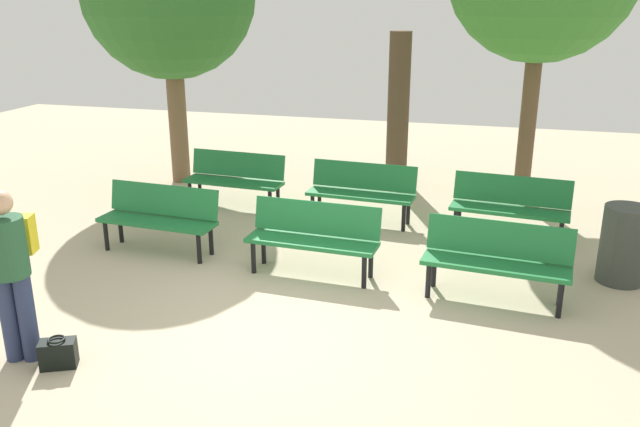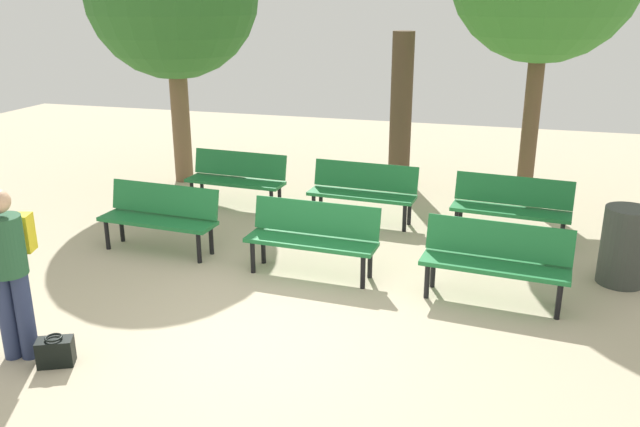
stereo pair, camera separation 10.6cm
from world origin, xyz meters
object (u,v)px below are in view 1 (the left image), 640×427
at_px(bench_r0_c0, 160,215).
at_px(bench_r0_c2, 497,257).
at_px(bench_r1_c0, 235,176).
at_px(trash_bin, 624,245).
at_px(handbag, 58,353).
at_px(bench_r0_c1, 314,234).
at_px(bench_r1_c2, 510,204).
at_px(visitor_with_backpack, 12,265).
at_px(tree_2, 398,108).
at_px(bench_r1_c1, 362,189).

distance_m(bench_r0_c0, bench_r0_c2, 4.34).
distance_m(bench_r1_c0, trash_bin, 5.74).
height_order(bench_r0_c2, handbag, bench_r0_c2).
distance_m(bench_r0_c1, trash_bin, 3.66).
height_order(bench_r0_c1, trash_bin, trash_bin).
bearing_deg(handbag, bench_r0_c2, 33.76).
distance_m(bench_r0_c2, bench_r1_c2, 2.06).
xyz_separation_m(bench_r1_c0, handbag, (0.29, -4.93, -0.37)).
bearing_deg(bench_r1_c0, trash_bin, -11.75).
distance_m(bench_r1_c0, visitor_with_backpack, 4.89).
bearing_deg(bench_r1_c2, tree_2, 133.36).
relative_size(bench_r0_c2, bench_r1_c0, 1.01).
height_order(bench_r0_c0, bench_r0_c1, same).
bearing_deg(trash_bin, bench_r0_c0, -174.47).
height_order(bench_r0_c2, bench_r1_c2, same).
relative_size(bench_r1_c0, bench_r1_c2, 0.99).
height_order(bench_r0_c1, handbag, bench_r0_c1).
bearing_deg(bench_r0_c1, tree_2, 89.12).
xyz_separation_m(bench_r1_c0, tree_2, (2.24, 2.26, 0.83)).
bearing_deg(tree_2, bench_r1_c1, -93.18).
distance_m(bench_r1_c2, visitor_with_backpack, 6.32).
relative_size(bench_r0_c1, handbag, 4.43).
distance_m(bench_r0_c0, bench_r1_c1, 3.00).
relative_size(bench_r0_c0, bench_r0_c1, 1.00).
distance_m(bench_r1_c0, bench_r1_c2, 4.26).
relative_size(bench_r0_c1, bench_r1_c2, 0.99).
distance_m(bench_r1_c0, bench_r1_c1, 2.11).
bearing_deg(bench_r1_c1, trash_bin, -17.77).
bearing_deg(trash_bin, handbag, -146.84).
height_order(bench_r1_c0, handbag, bench_r1_c0).
distance_m(bench_r0_c2, bench_r1_c1, 2.99).
bearing_deg(tree_2, bench_r0_c2, -68.08).
xyz_separation_m(bench_r0_c1, handbag, (-1.66, -2.70, -0.37)).
relative_size(bench_r1_c0, tree_2, 0.61).
bearing_deg(bench_r0_c1, trash_bin, 14.30).
bearing_deg(trash_bin, visitor_with_backpack, -149.29).
height_order(bench_r1_c0, visitor_with_backpack, visitor_with_backpack).
height_order(bench_r1_c1, visitor_with_backpack, visitor_with_backpack).
height_order(bench_r0_c0, bench_r1_c1, same).
relative_size(bench_r1_c0, bench_r1_c1, 1.00).
height_order(bench_r0_c0, handbag, bench_r0_c0).
bearing_deg(bench_r1_c2, trash_bin, -36.58).
xyz_separation_m(bench_r1_c0, visitor_with_backpack, (-0.13, -4.87, 0.43)).
xyz_separation_m(bench_r0_c1, bench_r1_c0, (-1.95, 2.24, 0.00)).
bearing_deg(bench_r1_c2, bench_r1_c0, -178.90).
distance_m(tree_2, trash_bin, 5.08).
bearing_deg(bench_r0_c0, bench_r1_c0, 87.67).
relative_size(tree_2, handbag, 7.31).
height_order(bench_r0_c0, bench_r1_c2, same).
relative_size(tree_2, trash_bin, 2.87).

